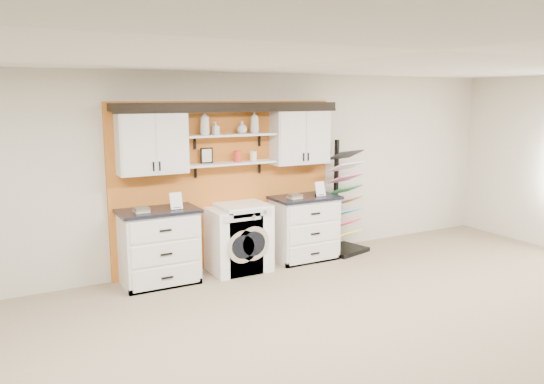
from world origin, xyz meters
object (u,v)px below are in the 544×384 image
washer (233,240)px  dryer (243,237)px  base_cabinet_left (159,247)px  base_cabinet_right (304,228)px  sample_rack (343,218)px

washer → dryer: (0.16, 0.00, 0.03)m
washer → dryer: bearing=0.0°
dryer → washer: bearing=-180.0°
base_cabinet_left → base_cabinet_right: bearing=0.0°
base_cabinet_right → sample_rack: bearing=2.8°
base_cabinet_right → dryer: 1.04m
washer → dryer: 0.16m
base_cabinet_left → dryer: size_ratio=1.07×
base_cabinet_left → dryer: base_cabinet_left is taller
washer → sample_rack: bearing=1.2°
base_cabinet_left → dryer: (1.22, -0.00, -0.02)m
base_cabinet_left → sample_rack: (3.02, 0.04, 0.05)m
washer → sample_rack: (1.96, 0.04, 0.10)m
sample_rack → dryer: bearing=166.5°
base_cabinet_right → dryer: size_ratio=1.04×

